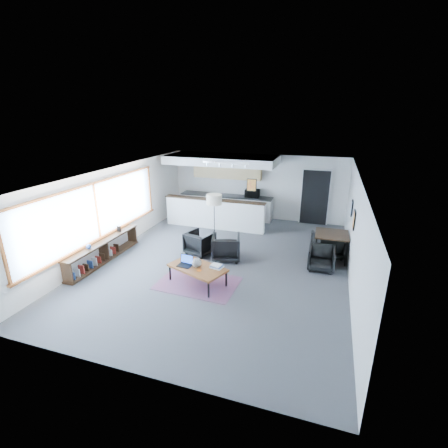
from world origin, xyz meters
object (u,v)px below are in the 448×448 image
(coffee_table, at_px, (197,268))
(dining_chair_far, at_px, (328,245))
(ceramic_pot, at_px, (197,263))
(armchair_right, at_px, (226,246))
(dining_table, at_px, (332,236))
(dining_chair_near, at_px, (321,259))
(floor_lamp, at_px, (214,201))
(laptop, at_px, (186,262))
(microwave, at_px, (252,193))
(book_stack, at_px, (217,266))
(armchair_left, at_px, (200,242))

(coffee_table, height_order, dining_chair_far, dining_chair_far)
(ceramic_pot, bearing_deg, dining_chair_far, 41.93)
(armchair_right, bearing_deg, dining_table, -177.53)
(armchair_right, height_order, dining_chair_near, armchair_right)
(coffee_table, bearing_deg, ceramic_pot, -74.19)
(coffee_table, height_order, floor_lamp, floor_lamp)
(laptop, xyz_separation_m, microwave, (0.41, 5.50, 0.58))
(coffee_table, distance_m, dining_chair_far, 4.16)
(coffee_table, relative_size, dining_chair_far, 2.33)
(armchair_right, height_order, dining_table, armchair_right)
(dining_chair_far, bearing_deg, laptop, 16.30)
(laptop, distance_m, dining_chair_near, 3.76)
(book_stack, relative_size, armchair_right, 0.41)
(laptop, xyz_separation_m, armchair_left, (-0.32, 1.74, -0.16))
(dining_chair_near, bearing_deg, coffee_table, -149.40)
(dining_chair_far, bearing_deg, ceramic_pot, 19.43)
(laptop, relative_size, book_stack, 1.11)
(floor_lamp, bearing_deg, dining_chair_far, 3.45)
(dining_table, xyz_separation_m, microwave, (-3.11, 2.88, 0.40))
(armchair_left, height_order, microwave, microwave)
(floor_lamp, bearing_deg, dining_chair_near, -12.14)
(dining_chair_far, distance_m, microwave, 4.15)
(laptop, height_order, microwave, microwave)
(coffee_table, xyz_separation_m, microwave, (0.09, 5.51, 0.69))
(coffee_table, bearing_deg, microwave, 109.88)
(ceramic_pot, distance_m, dining_chair_far, 4.19)
(book_stack, xyz_separation_m, armchair_left, (-1.12, 1.64, -0.13))
(microwave, bearing_deg, armchair_left, -105.44)
(ceramic_pot, height_order, book_stack, ceramic_pot)
(book_stack, bearing_deg, dining_chair_far, 45.41)
(dining_chair_far, bearing_deg, floor_lamp, -19.05)
(armchair_left, bearing_deg, dining_chair_near, -161.54)
(floor_lamp, relative_size, dining_chair_far, 2.44)
(dining_chair_far, bearing_deg, book_stack, 22.91)
(book_stack, bearing_deg, ceramic_pot, -165.25)
(ceramic_pot, relative_size, floor_lamp, 0.14)
(coffee_table, xyz_separation_m, floor_lamp, (-0.46, 2.55, 1.05))
(laptop, xyz_separation_m, armchair_right, (0.56, 1.61, -0.13))
(dining_chair_near, bearing_deg, book_stack, -146.30)
(dining_chair_far, bearing_deg, armchair_right, -0.70)
(laptop, distance_m, armchair_right, 1.71)
(dining_table, relative_size, microwave, 1.67)
(dining_chair_near, bearing_deg, microwave, 127.03)
(coffee_table, distance_m, microwave, 5.55)
(armchair_left, relative_size, armchair_right, 0.93)
(laptop, height_order, book_stack, laptop)
(coffee_table, distance_m, armchair_left, 1.86)
(coffee_table, distance_m, dining_table, 4.14)
(ceramic_pot, xyz_separation_m, floor_lamp, (-0.46, 2.58, 0.89))
(book_stack, height_order, armchair_left, armchair_left)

